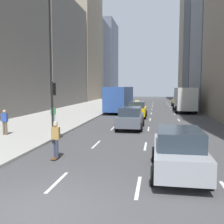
% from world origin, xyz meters
% --- Properties ---
extents(ground_plane, '(160.00, 160.00, 0.00)m').
position_xyz_m(ground_plane, '(0.00, 0.00, 0.00)').
color(ground_plane, '#474749').
extents(sidewalk_left, '(8.00, 66.00, 0.15)m').
position_xyz_m(sidewalk_left, '(-7.00, 27.00, 0.07)').
color(sidewalk_left, '#ADAAA3').
rests_on(sidewalk_left, ground).
extents(lane_markings, '(5.72, 56.00, 0.01)m').
position_xyz_m(lane_markings, '(2.60, 23.00, 0.01)').
color(lane_markings, white).
rests_on(lane_markings, ground).
extents(building_row_left, '(6.00, 92.85, 36.59)m').
position_xyz_m(building_row_left, '(-14.00, 46.42, 13.68)').
color(building_row_left, '#4C515B').
rests_on(building_row_left, ground).
extents(taxi_lead, '(2.02, 4.40, 1.87)m').
position_xyz_m(taxi_lead, '(1.20, 21.42, 0.88)').
color(taxi_lead, yellow).
rests_on(taxi_lead, ground).
extents(taxi_second, '(2.02, 4.40, 1.87)m').
position_xyz_m(taxi_second, '(6.80, 38.11, 0.88)').
color(taxi_second, yellow).
rests_on(taxi_second, ground).
extents(sedan_black_near, '(2.02, 4.61, 1.72)m').
position_xyz_m(sedan_black_near, '(1.20, 13.90, 0.88)').
color(sedan_black_near, '#565B66').
rests_on(sedan_black_near, ground).
extents(sedan_silver_behind, '(2.02, 4.58, 1.74)m').
position_xyz_m(sedan_silver_behind, '(4.00, 3.59, 0.89)').
color(sedan_silver_behind, '#9EA0A5').
rests_on(sedan_silver_behind, ground).
extents(city_bus, '(2.80, 11.61, 3.25)m').
position_xyz_m(city_bus, '(-1.61, 28.43, 1.79)').
color(city_bus, '#2D519E').
rests_on(city_bus, ground).
extents(box_truck, '(2.58, 8.40, 3.15)m').
position_xyz_m(box_truck, '(6.80, 28.77, 1.71)').
color(box_truck, silver).
rests_on(box_truck, ground).
extents(skateboarder, '(0.36, 0.80, 1.75)m').
position_xyz_m(skateboarder, '(-1.35, 4.82, 0.96)').
color(skateboarder, brown).
rests_on(skateboarder, ground).
extents(pedestrian_mid_block, '(0.36, 0.22, 1.65)m').
position_xyz_m(pedestrian_mid_block, '(-6.58, 9.18, 1.07)').
color(pedestrian_mid_block, brown).
rests_on(pedestrian_mid_block, sidewalk_left).
extents(pedestrian_far_walking, '(0.36, 0.22, 1.65)m').
position_xyz_m(pedestrian_far_walking, '(-5.18, 13.95, 1.07)').
color(pedestrian_far_walking, gray).
rests_on(pedestrian_far_walking, sidewalk_left).
extents(traffic_light_pole, '(0.24, 0.42, 3.60)m').
position_xyz_m(traffic_light_pole, '(-2.75, 8.00, 2.41)').
color(traffic_light_pole, black).
rests_on(traffic_light_pole, ground).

